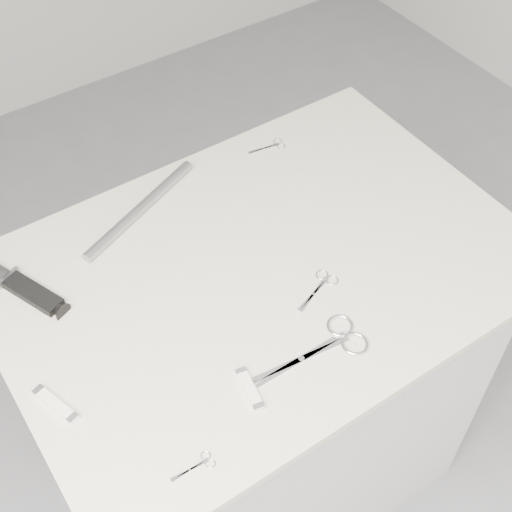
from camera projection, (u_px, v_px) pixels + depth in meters
ground at (260, 473)px, 2.05m from camera, size 4.00×4.00×0.01m
plinth at (261, 392)px, 1.71m from camera, size 0.90×0.60×0.90m
display_board at (262, 268)px, 1.36m from camera, size 1.00×0.70×0.02m
large_shears at (331, 343)px, 1.23m from camera, size 0.22×0.09×0.01m
embroidery_scissors_a at (321, 285)px, 1.32m from camera, size 0.11×0.06×0.00m
embroidery_scissors_b at (271, 146)px, 1.58m from camera, size 0.09×0.04×0.00m
tiny_scissors at (198, 465)px, 1.09m from camera, size 0.07×0.03×0.00m
sheathed_knife at (15, 282)px, 1.32m from camera, size 0.11×0.20×0.03m
pocket_knife_a at (55, 405)px, 1.15m from camera, size 0.05×0.09×0.01m
pocket_knife_b at (250, 389)px, 1.17m from camera, size 0.03×0.08×0.01m
metal_rail at (140, 209)px, 1.44m from camera, size 0.30×0.14×0.02m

